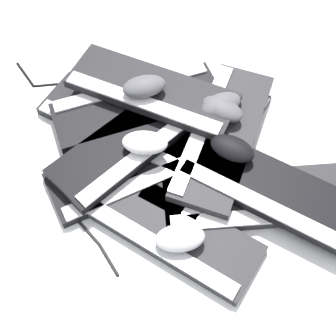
{
  "coord_description": "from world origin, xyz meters",
  "views": [
    {
      "loc": [
        -0.62,
        0.24,
        0.99
      ],
      "look_at": [
        -0.07,
        0.03,
        0.04
      ],
      "focal_mm": 50.0,
      "sensor_mm": 36.0,
      "label": 1
    }
  ],
  "objects_px": {
    "keyboard_6": "(272,190)",
    "keyboard_8": "(152,91)",
    "mouse_3": "(221,105)",
    "mouse_0": "(144,86)",
    "keyboard_5": "(138,105)",
    "keyboard_0": "(121,124)",
    "keyboard_3": "(256,199)",
    "keyboard_2": "(166,227)",
    "mouse_4": "(222,109)",
    "mouse_5": "(180,238)",
    "mouse_1": "(144,142)",
    "keyboard_1": "(137,166)",
    "mouse_2": "(232,148)",
    "keyboard_4": "(210,146)",
    "keyboard_9": "(223,134)",
    "keyboard_7": "(134,139)"
  },
  "relations": [
    {
      "from": "keyboard_2",
      "to": "mouse_2",
      "type": "xyz_separation_m",
      "value": [
        0.11,
        -0.21,
        0.07
      ]
    },
    {
      "from": "keyboard_1",
      "to": "keyboard_4",
      "type": "distance_m",
      "value": 0.19
    },
    {
      "from": "keyboard_8",
      "to": "mouse_4",
      "type": "height_order",
      "value": "mouse_4"
    },
    {
      "from": "keyboard_0",
      "to": "keyboard_2",
      "type": "xyz_separation_m",
      "value": [
        -0.32,
        -0.0,
        0.0
      ]
    },
    {
      "from": "keyboard_1",
      "to": "keyboard_9",
      "type": "height_order",
      "value": "keyboard_9"
    },
    {
      "from": "keyboard_6",
      "to": "keyboard_8",
      "type": "xyz_separation_m",
      "value": [
        0.36,
        0.17,
        0.03
      ]
    },
    {
      "from": "keyboard_6",
      "to": "mouse_3",
      "type": "bearing_deg",
      "value": 4.61
    },
    {
      "from": "keyboard_2",
      "to": "keyboard_6",
      "type": "height_order",
      "value": "keyboard_6"
    },
    {
      "from": "keyboard_5",
      "to": "mouse_4",
      "type": "xyz_separation_m",
      "value": [
        -0.12,
        -0.18,
        0.04
      ]
    },
    {
      "from": "keyboard_5",
      "to": "keyboard_0",
      "type": "bearing_deg",
      "value": 111.34
    },
    {
      "from": "keyboard_3",
      "to": "keyboard_8",
      "type": "distance_m",
      "value": 0.39
    },
    {
      "from": "mouse_4",
      "to": "mouse_2",
      "type": "bearing_deg",
      "value": -49.09
    },
    {
      "from": "keyboard_0",
      "to": "keyboard_4",
      "type": "height_order",
      "value": "same"
    },
    {
      "from": "mouse_4",
      "to": "keyboard_5",
      "type": "bearing_deg",
      "value": -158.86
    },
    {
      "from": "mouse_0",
      "to": "mouse_4",
      "type": "xyz_separation_m",
      "value": [
        -0.12,
        -0.16,
        -0.03
      ]
    },
    {
      "from": "keyboard_4",
      "to": "keyboard_6",
      "type": "bearing_deg",
      "value": -157.94
    },
    {
      "from": "keyboard_4",
      "to": "keyboard_9",
      "type": "height_order",
      "value": "keyboard_9"
    },
    {
      "from": "keyboard_3",
      "to": "keyboard_8",
      "type": "xyz_separation_m",
      "value": [
        0.36,
        0.13,
        0.06
      ]
    },
    {
      "from": "keyboard_6",
      "to": "mouse_3",
      "type": "height_order",
      "value": "mouse_3"
    },
    {
      "from": "mouse_4",
      "to": "keyboard_1",
      "type": "bearing_deg",
      "value": -116.16
    },
    {
      "from": "mouse_0",
      "to": "mouse_4",
      "type": "distance_m",
      "value": 0.2
    },
    {
      "from": "keyboard_4",
      "to": "mouse_4",
      "type": "bearing_deg",
      "value": -44.54
    },
    {
      "from": "keyboard_8",
      "to": "mouse_5",
      "type": "height_order",
      "value": "keyboard_8"
    },
    {
      "from": "keyboard_3",
      "to": "keyboard_9",
      "type": "height_order",
      "value": "keyboard_9"
    },
    {
      "from": "keyboard_0",
      "to": "mouse_0",
      "type": "height_order",
      "value": "mouse_0"
    },
    {
      "from": "keyboard_2",
      "to": "keyboard_5",
      "type": "relative_size",
      "value": 1.0
    },
    {
      "from": "keyboard_8",
      "to": "mouse_2",
      "type": "xyz_separation_m",
      "value": [
        -0.24,
        -0.12,
        0.01
      ]
    },
    {
      "from": "keyboard_2",
      "to": "mouse_1",
      "type": "height_order",
      "value": "mouse_1"
    },
    {
      "from": "keyboard_3",
      "to": "keyboard_1",
      "type": "bearing_deg",
      "value": 50.97
    },
    {
      "from": "keyboard_9",
      "to": "mouse_4",
      "type": "relative_size",
      "value": 3.9
    },
    {
      "from": "keyboard_1",
      "to": "mouse_3",
      "type": "relative_size",
      "value": 4.11
    },
    {
      "from": "keyboard_5",
      "to": "mouse_1",
      "type": "distance_m",
      "value": 0.15
    },
    {
      "from": "keyboard_5",
      "to": "keyboard_7",
      "type": "height_order",
      "value": "same"
    },
    {
      "from": "mouse_0",
      "to": "keyboard_5",
      "type": "bearing_deg",
      "value": -2.52
    },
    {
      "from": "keyboard_0",
      "to": "keyboard_6",
      "type": "xyz_separation_m",
      "value": [
        -0.33,
        -0.26,
        0.03
      ]
    },
    {
      "from": "keyboard_2",
      "to": "keyboard_6",
      "type": "bearing_deg",
      "value": -93.05
    },
    {
      "from": "keyboard_3",
      "to": "keyboard_9",
      "type": "distance_m",
      "value": 0.19
    },
    {
      "from": "keyboard_3",
      "to": "mouse_0",
      "type": "xyz_separation_m",
      "value": [
        0.35,
        0.15,
        0.1
      ]
    },
    {
      "from": "mouse_3",
      "to": "keyboard_6",
      "type": "bearing_deg",
      "value": 87.3
    },
    {
      "from": "mouse_1",
      "to": "mouse_2",
      "type": "xyz_separation_m",
      "value": [
        -0.09,
        -0.19,
        0.0
      ]
    },
    {
      "from": "keyboard_8",
      "to": "mouse_0",
      "type": "height_order",
      "value": "mouse_0"
    },
    {
      "from": "keyboard_1",
      "to": "mouse_0",
      "type": "xyz_separation_m",
      "value": [
        0.16,
        -0.08,
        0.1
      ]
    },
    {
      "from": "keyboard_0",
      "to": "mouse_3",
      "type": "xyz_separation_m",
      "value": [
        -0.08,
        -0.24,
        0.07
      ]
    },
    {
      "from": "keyboard_8",
      "to": "keyboard_2",
      "type": "bearing_deg",
      "value": 164.93
    },
    {
      "from": "mouse_5",
      "to": "mouse_1",
      "type": "bearing_deg",
      "value": -77.6
    },
    {
      "from": "keyboard_6",
      "to": "keyboard_8",
      "type": "distance_m",
      "value": 0.4
    },
    {
      "from": "keyboard_7",
      "to": "keyboard_6",
      "type": "bearing_deg",
      "value": -134.97
    },
    {
      "from": "keyboard_1",
      "to": "keyboard_8",
      "type": "relative_size",
      "value": 1.08
    },
    {
      "from": "keyboard_6",
      "to": "mouse_4",
      "type": "bearing_deg",
      "value": 5.61
    },
    {
      "from": "keyboard_5",
      "to": "mouse_3",
      "type": "bearing_deg",
      "value": -119.18
    }
  ]
}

